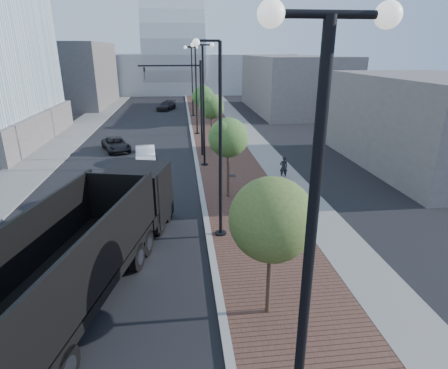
{
  "coord_description": "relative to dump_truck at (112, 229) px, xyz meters",
  "views": [
    {
      "loc": [
        -1.16,
        -6.5,
        8.73
      ],
      "look_at": [
        1.0,
        12.0,
        2.0
      ],
      "focal_mm": 29.78,
      "sensor_mm": 36.0,
      "label": 1
    }
  ],
  "objects": [
    {
      "name": "utility_cover_1",
      "position": [
        6.63,
        -0.14,
        -1.46
      ],
      "size": [
        0.5,
        0.5,
        0.02
      ],
      "primitive_type": "cube",
      "color": "black",
      "rests_on": "sidewalk"
    },
    {
      "name": "white_sedan",
      "position": [
        0.12,
        15.0,
        -0.88
      ],
      "size": [
        1.89,
        4.45,
        1.43
      ],
      "primitive_type": "imported",
      "rotation": [
        0.0,
        0.0,
        0.09
      ],
      "color": "silver",
      "rests_on": "ground"
    },
    {
      "name": "concrete_strip",
      "position": [
        10.43,
        31.86,
        -1.53
      ],
      "size": [
        2.4,
        140.0,
        0.13
      ],
      "primitive_type": "cube",
      "color": "slate",
      "rests_on": "ground"
    },
    {
      "name": "west_sidewalk",
      "position": [
        -8.77,
        31.86,
        -1.53
      ],
      "size": [
        4.0,
        140.0,
        0.12
      ],
      "primitive_type": "cube",
      "color": "slate",
      "rests_on": "ground"
    },
    {
      "name": "streetlight_3",
      "position": [
        4.71,
        25.86,
        2.75
      ],
      "size": [
        1.44,
        0.56,
        9.21
      ],
      "color": "black",
      "rests_on": "ground"
    },
    {
      "name": "tree_2",
      "position": [
        5.87,
        18.89,
        2.42
      ],
      "size": [
        2.31,
        2.25,
        5.15
      ],
      "color": "#382619",
      "rests_on": "ground"
    },
    {
      "name": "commercial_block_ne",
      "position": [
        20.23,
        41.86,
        2.41
      ],
      "size": [
        12.0,
        22.0,
        8.0
      ],
      "primitive_type": "cube",
      "color": "#66605C",
      "rests_on": "ground"
    },
    {
      "name": "utility_cover_2",
      "position": [
        6.63,
        10.86,
        -1.46
      ],
      "size": [
        0.5,
        0.5,
        0.02
      ],
      "primitive_type": "cube",
      "color": "black",
      "rests_on": "sidewalk"
    },
    {
      "name": "streetlight_4",
      "position": [
        4.83,
        37.86,
        3.22
      ],
      "size": [
        1.72,
        0.56,
        9.28
      ],
      "color": "black",
      "rests_on": "ground"
    },
    {
      "name": "tree_1",
      "position": [
        5.87,
        6.89,
        2.25
      ],
      "size": [
        2.41,
        2.37,
        5.05
      ],
      "color": "#382619",
      "rests_on": "ground"
    },
    {
      "name": "traffic_mast",
      "position": [
        3.93,
        16.86,
        3.39
      ],
      "size": [
        5.09,
        0.2,
        8.0
      ],
      "color": "black",
      "rests_on": "ground"
    },
    {
      "name": "streetlight_1",
      "position": [
        4.71,
        1.86,
        2.75
      ],
      "size": [
        1.44,
        0.56,
        9.21
      ],
      "color": "black",
      "rests_on": "ground"
    },
    {
      "name": "curb",
      "position": [
        4.23,
        31.86,
        -1.52
      ],
      "size": [
        0.3,
        140.0,
        0.14
      ],
      "primitive_type": "cube",
      "color": "gray",
      "rests_on": "ground"
    },
    {
      "name": "dark_car_far",
      "position": [
        0.91,
        44.52,
        -0.93
      ],
      "size": [
        3.37,
        4.92,
        1.32
      ],
      "primitive_type": "imported",
      "rotation": [
        0.0,
        0.0,
        -0.37
      ],
      "color": "black",
      "rests_on": "ground"
    },
    {
      "name": "commercial_block_nw",
      "position": [
        -15.77,
        51.86,
        3.41
      ],
      "size": [
        14.0,
        20.0,
        10.0
      ],
      "primitive_type": "cube",
      "color": "#5E5754",
      "rests_on": "ground"
    },
    {
      "name": "dark_car_mid",
      "position": [
        -2.95,
        19.64,
        -1.0
      ],
      "size": [
        3.4,
        4.69,
        1.18
      ],
      "primitive_type": "imported",
      "rotation": [
        0.0,
        0.0,
        0.38
      ],
      "color": "black",
      "rests_on": "ground"
    },
    {
      "name": "pedestrian",
      "position": [
        10.32,
        10.33,
        -0.79
      ],
      "size": [
        0.58,
        0.38,
        1.6
      ],
      "primitive_type": "imported",
      "rotation": [
        0.0,
        0.0,
        3.14
      ],
      "color": "black",
      "rests_on": "ground"
    },
    {
      "name": "commercial_block_e",
      "position": [
        22.23,
        11.86,
        1.91
      ],
      "size": [
        10.0,
        16.0,
        7.0
      ],
      "primitive_type": "cube",
      "color": "#605956",
      "rests_on": "ground"
    },
    {
      "name": "dump_truck",
      "position": [
        0.0,
        0.0,
        0.0
      ],
      "size": [
        5.95,
        14.08,
        3.78
      ],
      "rotation": [
        0.0,
        0.0,
        -0.24
      ],
      "color": "black",
      "rests_on": "ground"
    },
    {
      "name": "streetlight_2",
      "position": [
        4.83,
        13.86,
        3.22
      ],
      "size": [
        1.72,
        0.56,
        9.28
      ],
      "color": "black",
      "rests_on": "ground"
    },
    {
      "name": "sidewalk",
      "position": [
        7.73,
        31.86,
        -1.53
      ],
      "size": [
        7.0,
        140.0,
        0.12
      ],
      "primitive_type": "cube",
      "color": "#4C2D23",
      "rests_on": "ground"
    },
    {
      "name": "tree_3",
      "position": [
        5.87,
        30.89,
        1.93
      ],
      "size": [
        2.61,
        2.6,
        4.84
      ],
      "color": "#382619",
      "rests_on": "ground"
    },
    {
      "name": "tree_0",
      "position": [
        5.87,
        -4.11,
        2.05
      ],
      "size": [
        2.78,
        2.78,
        5.05
      ],
      "color": "#382619",
      "rests_on": "ground"
    },
    {
      "name": "convention_center",
      "position": [
        2.23,
        76.86,
        4.41
      ],
      "size": [
        50.0,
        30.0,
        50.0
      ],
      "color": "#A2A9AC",
      "rests_on": "ground"
    },
    {
      "name": "streetlight_0",
      "position": [
        4.83,
        -10.14,
        3.22
      ],
      "size": [
        1.72,
        0.56,
        9.28
      ],
      "color": "black",
      "rests_on": "ground"
    }
  ]
}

